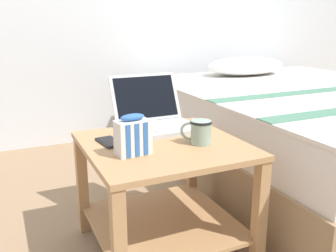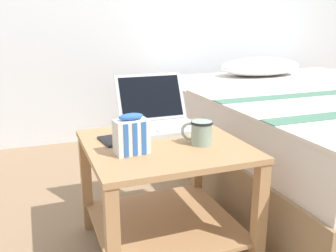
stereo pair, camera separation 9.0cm
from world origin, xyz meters
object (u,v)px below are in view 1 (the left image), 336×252
at_px(laptop, 155,118).
at_px(snack_bag, 133,136).
at_px(mug_front_left, 200,131).
at_px(bed, 306,127).
at_px(cell_phone, 110,142).

height_order(laptop, snack_bag, laptop).
height_order(laptop, mug_front_left, laptop).
bearing_deg(bed, mug_front_left, -154.09).
xyz_separation_m(bed, cell_phone, (-1.40, -0.38, 0.20)).
bearing_deg(cell_phone, snack_bag, -74.48).
height_order(bed, mug_front_left, bed).
bearing_deg(bed, snack_bag, -158.63).
bearing_deg(laptop, mug_front_left, -75.56).
xyz_separation_m(snack_bag, cell_phone, (-0.04, 0.16, -0.06)).
bearing_deg(laptop, cell_phone, -151.84).
relative_size(mug_front_left, cell_phone, 0.76).
bearing_deg(snack_bag, cell_phone, 105.52).
xyz_separation_m(bed, laptop, (-1.16, -0.24, 0.24)).
relative_size(mug_front_left, snack_bag, 0.74).
bearing_deg(mug_front_left, cell_phone, 154.75).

